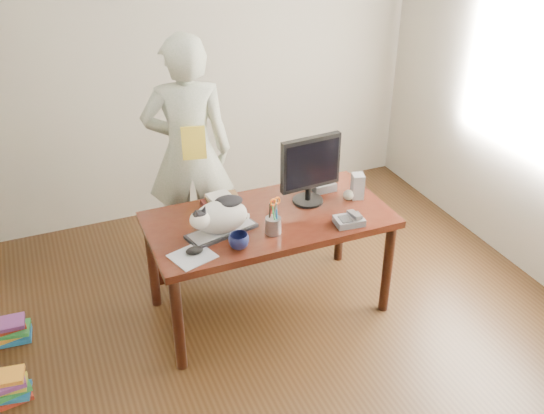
{
  "coord_description": "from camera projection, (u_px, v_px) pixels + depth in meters",
  "views": [
    {
      "loc": [
        -1.31,
        -2.57,
        2.8
      ],
      "look_at": [
        0.0,
        0.55,
        0.85
      ],
      "focal_mm": 40.0,
      "sensor_mm": 36.0,
      "label": 1
    }
  ],
  "objects": [
    {
      "name": "keyboard",
      "position": [
        222.0,
        231.0,
        3.81
      ],
      "size": [
        0.48,
        0.28,
        0.03
      ],
      "rotation": [
        0.0,
        0.0,
        0.25
      ],
      "color": "black",
      "rests_on": "desk"
    },
    {
      "name": "monitor",
      "position": [
        310.0,
        167.0,
        4.01
      ],
      "size": [
        0.43,
        0.23,
        0.48
      ],
      "rotation": [
        0.0,
        0.0,
        0.07
      ],
      "color": "black",
      "rests_on": "desk"
    },
    {
      "name": "speaker",
      "position": [
        358.0,
        186.0,
        4.17
      ],
      "size": [
        0.1,
        0.11,
        0.18
      ],
      "rotation": [
        0.0,
        0.0,
        -0.29
      ],
      "color": "gray",
      "rests_on": "desk"
    },
    {
      "name": "pen_cup",
      "position": [
        273.0,
        224.0,
        3.78
      ],
      "size": [
        0.13,
        0.13,
        0.25
      ],
      "rotation": [
        0.0,
        0.0,
        0.34
      ],
      "color": "gray",
      "rests_on": "desk"
    },
    {
      "name": "phone",
      "position": [
        350.0,
        220.0,
        3.9
      ],
      "size": [
        0.19,
        0.16,
        0.08
      ],
      "rotation": [
        0.0,
        0.0,
        -0.1
      ],
      "color": "slate",
      "rests_on": "desk"
    },
    {
      "name": "cat",
      "position": [
        219.0,
        216.0,
        3.74
      ],
      "size": [
        0.44,
        0.3,
        0.25
      ],
      "rotation": [
        0.0,
        0.0,
        0.25
      ],
      "color": "white",
      "rests_on": "keyboard"
    },
    {
      "name": "held_book",
      "position": [
        194.0,
        143.0,
        4.29
      ],
      "size": [
        0.19,
        0.14,
        0.24
      ],
      "rotation": [
        0.0,
        0.0,
        -0.22
      ],
      "color": "gold",
      "rests_on": "person"
    },
    {
      "name": "mouse",
      "position": [
        195.0,
        251.0,
        3.6
      ],
      "size": [
        0.12,
        0.1,
        0.04
      ],
      "rotation": [
        0.0,
        0.0,
        0.31
      ],
      "color": "black",
      "rests_on": "mousepad"
    },
    {
      "name": "mousepad",
      "position": [
        192.0,
        256.0,
        3.59
      ],
      "size": [
        0.29,
        0.28,
        0.01
      ],
      "rotation": [
        0.0,
        0.0,
        0.31
      ],
      "color": "silver",
      "rests_on": "desk"
    },
    {
      "name": "desk",
      "position": [
        265.0,
        230.0,
        4.12
      ],
      "size": [
        1.6,
        0.8,
        0.75
      ],
      "color": "black",
      "rests_on": "ground"
    },
    {
      "name": "book_pile_a",
      "position": [
        9.0,
        388.0,
        3.57
      ],
      "size": [
        0.27,
        0.22,
        0.18
      ],
      "color": "#9F2616",
      "rests_on": "ground"
    },
    {
      "name": "coffee_mug",
      "position": [
        239.0,
        241.0,
        3.64
      ],
      "size": [
        0.17,
        0.17,
        0.1
      ],
      "primitive_type": "imported",
      "rotation": [
        0.0,
        0.0,
        0.49
      ],
      "color": "black",
      "rests_on": "desk"
    },
    {
      "name": "room",
      "position": [
        312.0,
        173.0,
        3.21
      ],
      "size": [
        4.5,
        4.5,
        4.5
      ],
      "color": "black",
      "rests_on": "ground"
    },
    {
      "name": "baseball",
      "position": [
        349.0,
        195.0,
        4.17
      ],
      "size": [
        0.07,
        0.07,
        0.07
      ],
      "rotation": [
        0.0,
        0.0,
        -0.32
      ],
      "color": "beige",
      "rests_on": "desk"
    },
    {
      "name": "book_pile_b",
      "position": [
        11.0,
        330.0,
        4.03
      ],
      "size": [
        0.26,
        0.2,
        0.15
      ],
      "color": "#1B60A3",
      "rests_on": "ground"
    },
    {
      "name": "book_stack",
      "position": [
        221.0,
        201.0,
        4.09
      ],
      "size": [
        0.25,
        0.19,
        0.09
      ],
      "rotation": [
        0.0,
        0.0,
        0.01
      ],
      "color": "#451412",
      "rests_on": "desk"
    },
    {
      "name": "person",
      "position": [
        189.0,
        153.0,
        4.5
      ],
      "size": [
        0.73,
        0.56,
        1.8
      ],
      "primitive_type": "imported",
      "rotation": [
        0.0,
        0.0,
        2.92
      ],
      "color": "silver",
      "rests_on": "ground"
    },
    {
      "name": "calculator",
      "position": [
        320.0,
        183.0,
        4.33
      ],
      "size": [
        0.16,
        0.22,
        0.07
      ],
      "rotation": [
        0.0,
        0.0,
        0.01
      ],
      "color": "slate",
      "rests_on": "desk"
    }
  ]
}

